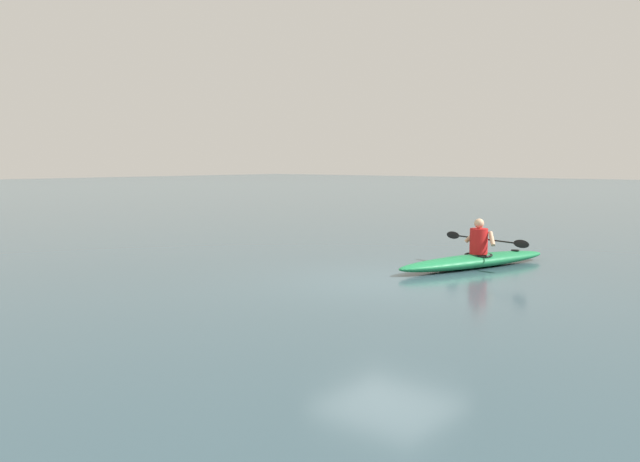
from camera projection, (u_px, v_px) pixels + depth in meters
The scene contains 3 objects.
ground_plane at pixel (390, 281), 12.45m from camera, with size 160.00×160.00×0.00m, color #334C56.
kayak at pixel (475, 261), 14.05m from camera, with size 1.85×4.29×0.29m.
kayaker at pixel (479, 239), 14.06m from camera, with size 2.26×0.74×0.77m.
Camera 1 is at (-6.85, 10.28, 2.26)m, focal length 36.65 mm.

